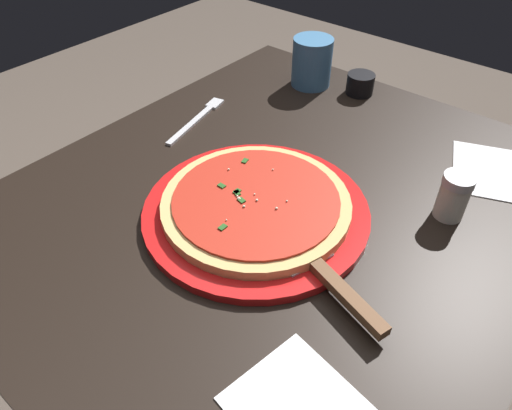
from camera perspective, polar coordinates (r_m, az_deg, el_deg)
name	(u,v)px	position (r m, az deg, el deg)	size (l,w,h in m)	color
restaurant_table	(279,264)	(0.87, 2.79, -7.14)	(0.91, 0.78, 0.77)	black
serving_plate	(256,211)	(0.72, 0.00, -0.78)	(0.34, 0.34, 0.01)	red
pizza	(256,203)	(0.71, 0.00, 0.22)	(0.28, 0.28, 0.02)	#DBB26B
pizza_server	(326,276)	(0.62, 8.43, -8.47)	(0.11, 0.22, 0.01)	silver
cup_tall_drink	(312,62)	(1.06, 6.74, 16.71)	(0.08, 0.08, 0.10)	teal
cup_small_sauce	(360,84)	(1.05, 12.43, 14.05)	(0.06, 0.06, 0.04)	black
napkin_folded_right	(295,405)	(0.54, 4.73, -22.82)	(0.12, 0.12, 0.00)	white
napkin_loose_left	(490,171)	(0.90, 26.32, 3.68)	(0.15, 0.12, 0.00)	white
fork	(199,118)	(0.95, -6.92, 10.38)	(0.19, 0.06, 0.00)	silver
parmesan_shaker	(454,196)	(0.75, 22.69, 1.00)	(0.05, 0.05, 0.07)	silver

